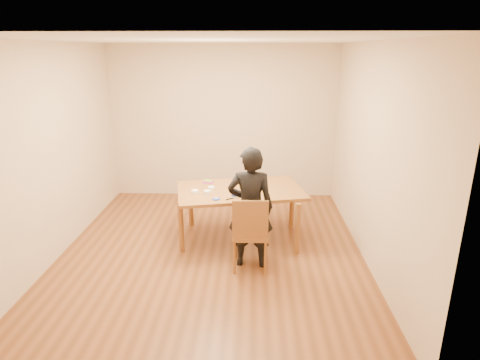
{
  "coord_description": "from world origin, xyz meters",
  "views": [
    {
      "loc": [
        0.54,
        -4.83,
        2.59
      ],
      "look_at": [
        0.36,
        0.36,
        0.9
      ],
      "focal_mm": 30.0,
      "sensor_mm": 36.0,
      "label": 1
    }
  ],
  "objects_px": {
    "cake_plate": "(251,188)",
    "cake": "(251,184)",
    "dining_table": "(240,191)",
    "person": "(250,208)",
    "dining_chair": "(250,233)"
  },
  "relations": [
    {
      "from": "cake_plate",
      "to": "cake",
      "type": "bearing_deg",
      "value": 0.0
    },
    {
      "from": "cake_plate",
      "to": "dining_table",
      "type": "bearing_deg",
      "value": -169.59
    },
    {
      "from": "cake_plate",
      "to": "person",
      "type": "height_order",
      "value": "person"
    },
    {
      "from": "dining_chair",
      "to": "cake_plate",
      "type": "height_order",
      "value": "cake_plate"
    },
    {
      "from": "cake_plate",
      "to": "cake",
      "type": "distance_m",
      "value": 0.05
    },
    {
      "from": "person",
      "to": "dining_table",
      "type": "bearing_deg",
      "value": -76.18
    },
    {
      "from": "dining_table",
      "to": "person",
      "type": "height_order",
      "value": "person"
    },
    {
      "from": "dining_table",
      "to": "cake_plate",
      "type": "height_order",
      "value": "cake_plate"
    },
    {
      "from": "dining_chair",
      "to": "person",
      "type": "bearing_deg",
      "value": 89.12
    },
    {
      "from": "dining_table",
      "to": "person",
      "type": "bearing_deg",
      "value": -89.75
    },
    {
      "from": "dining_table",
      "to": "cake_plate",
      "type": "xyz_separation_m",
      "value": [
        0.15,
        0.03,
        0.03
      ]
    },
    {
      "from": "dining_chair",
      "to": "cake",
      "type": "relative_size",
      "value": 1.83
    },
    {
      "from": "dining_chair",
      "to": "person",
      "type": "distance_m",
      "value": 0.32
    },
    {
      "from": "dining_chair",
      "to": "cake_plate",
      "type": "bearing_deg",
      "value": 88.95
    },
    {
      "from": "cake",
      "to": "cake_plate",
      "type": "bearing_deg",
      "value": 0.0
    }
  ]
}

